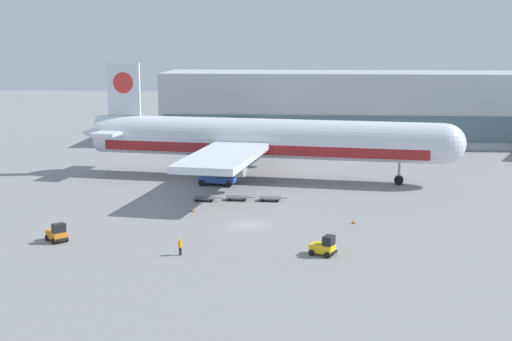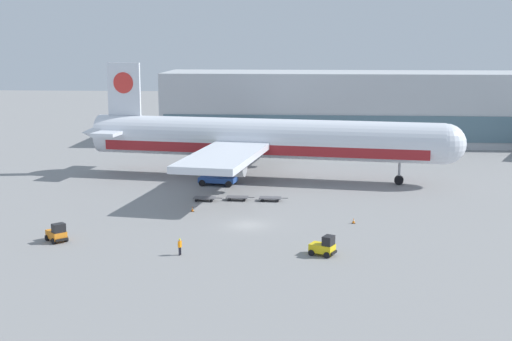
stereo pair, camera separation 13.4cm
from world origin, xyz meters
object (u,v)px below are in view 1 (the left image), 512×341
object	(u,v)px
ground_crew_near	(180,245)
baggage_dolly_lead	(205,198)
scissor_lift_loader	(218,172)
airplane_main	(259,140)
baggage_dolly_third	(270,198)
baggage_tug_mid	(324,247)
baggage_dolly_second	(237,197)
traffic_cone_near	(354,221)
traffic_cone_far	(193,209)
baggage_tug_foreground	(57,233)

from	to	relation	value
ground_crew_near	baggage_dolly_lead	bearing A→B (deg)	-152.27
scissor_lift_loader	baggage_dolly_lead	world-z (taller)	scissor_lift_loader
airplane_main	scissor_lift_loader	world-z (taller)	airplane_main
baggage_dolly_third	baggage_tug_mid	bearing A→B (deg)	-72.22
baggage_dolly_lead	baggage_dolly_second	xyz separation A→B (m)	(4.15, 0.66, 0.00)
ground_crew_near	traffic_cone_near	bearing A→B (deg)	152.60
ground_crew_near	traffic_cone_near	distance (m)	21.98
traffic_cone_far	baggage_dolly_second	bearing A→B (deg)	52.91
scissor_lift_loader	ground_crew_near	xyz separation A→B (m)	(0.38, -33.66, -0.90)
baggage_tug_mid	traffic_cone_far	world-z (taller)	baggage_tug_mid
baggage_dolly_second	airplane_main	bearing A→B (deg)	85.27
airplane_main	traffic_cone_far	size ratio (longest dim) A/B	92.57
airplane_main	baggage_dolly_third	world-z (taller)	airplane_main
airplane_main	traffic_cone_far	xyz separation A→B (m)	(-6.66, -21.08, -5.53)
baggage_tug_foreground	traffic_cone_near	distance (m)	32.42
baggage_dolly_second	scissor_lift_loader	bearing A→B (deg)	112.95
airplane_main	baggage_tug_mid	distance (m)	38.99
airplane_main	baggage_dolly_lead	bearing A→B (deg)	-102.68
baggage_dolly_second	baggage_tug_mid	bearing A→B (deg)	-62.89
traffic_cone_far	baggage_tug_foreground	bearing A→B (deg)	-130.93
baggage_dolly_lead	baggage_dolly_second	bearing A→B (deg)	11.33
baggage_dolly_third	traffic_cone_far	xyz separation A→B (m)	(-9.12, -6.29, -0.08)
baggage_tug_foreground	baggage_tug_mid	distance (m)	27.49
baggage_dolly_lead	baggage_dolly_second	world-z (taller)	same
baggage_dolly_lead	traffic_cone_near	distance (m)	20.96
airplane_main	baggage_tug_foreground	distance (m)	39.77
traffic_cone_near	baggage_dolly_lead	bearing A→B (deg)	151.43
traffic_cone_near	traffic_cone_far	size ratio (longest dim) A/B	0.98
baggage_tug_mid	ground_crew_near	world-z (taller)	baggage_tug_mid
baggage_dolly_lead	traffic_cone_far	distance (m)	5.78
baggage_tug_foreground	ground_crew_near	bearing A→B (deg)	30.87
baggage_tug_mid	baggage_dolly_second	bearing A→B (deg)	140.08
baggage_tug_foreground	baggage_dolly_second	size ratio (longest dim) A/B	0.74
baggage_dolly_second	traffic_cone_far	size ratio (longest dim) A/B	5.97
baggage_tug_foreground	traffic_cone_near	size ratio (longest dim) A/B	4.49
scissor_lift_loader	baggage_tug_mid	distance (m)	35.74
baggage_tug_mid	traffic_cone_far	bearing A→B (deg)	158.26
baggage_dolly_second	ground_crew_near	xyz separation A→B (m)	(-3.29, -23.89, 0.58)
baggage_dolly_second	ground_crew_near	size ratio (longest dim) A/B	2.23
baggage_dolly_lead	baggage_dolly_second	distance (m)	4.20
baggage_tug_foreground	traffic_cone_far	distance (m)	18.19
scissor_lift_loader	traffic_cone_far	size ratio (longest dim) A/B	8.95
baggage_dolly_second	baggage_tug_foreground	bearing A→B (deg)	-127.41
baggage_tug_foreground	baggage_dolly_second	bearing A→B (deg)	96.73
traffic_cone_far	traffic_cone_near	bearing A→B (deg)	-12.64
airplane_main	baggage_dolly_third	xyz separation A→B (m)	(2.46, -14.79, -5.45)
scissor_lift_loader	traffic_cone_far	distance (m)	16.28
baggage_tug_mid	baggage_dolly_second	distance (m)	25.31
baggage_dolly_third	traffic_cone_near	bearing A→B (deg)	-44.31
traffic_cone_far	scissor_lift_loader	bearing A→B (deg)	85.88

